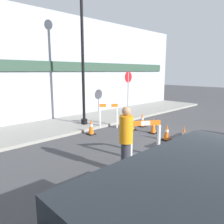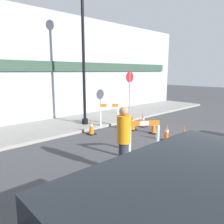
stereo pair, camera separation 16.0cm
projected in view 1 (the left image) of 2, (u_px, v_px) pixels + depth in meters
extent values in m
plane|color=#424244|center=(208.00, 149.00, 7.28)|extent=(60.00, 60.00, 0.00)
cube|color=gray|center=(94.00, 119.00, 11.48)|extent=(18.00, 2.95, 0.12)
cube|color=#A3A8B2|center=(75.00, 68.00, 12.08)|extent=(18.00, 0.12, 5.50)
cube|color=#2D4738|center=(76.00, 67.00, 11.99)|extent=(16.20, 0.10, 0.50)
cylinder|color=black|center=(84.00, 121.00, 10.21)|extent=(0.29, 0.29, 0.24)
cylinder|color=black|center=(83.00, 63.00, 9.72)|extent=(0.13, 0.13, 5.62)
cylinder|color=gray|center=(128.00, 94.00, 12.22)|extent=(0.06, 0.06, 2.39)
cylinder|color=red|center=(128.00, 77.00, 12.06)|extent=(0.60, 0.05, 0.60)
cube|color=white|center=(131.00, 142.00, 6.41)|extent=(0.12, 0.14, 0.98)
cube|color=white|center=(159.00, 141.00, 6.55)|extent=(0.12, 0.14, 0.98)
cube|color=orange|center=(146.00, 123.00, 6.38)|extent=(0.76, 0.54, 0.15)
cube|color=white|center=(146.00, 123.00, 6.38)|extent=(0.24, 0.18, 0.14)
cube|color=white|center=(117.00, 117.00, 9.93)|extent=(0.13, 0.14, 0.97)
cube|color=white|center=(100.00, 118.00, 9.87)|extent=(0.13, 0.14, 0.97)
cube|color=orange|center=(109.00, 105.00, 9.79)|extent=(0.65, 0.55, 0.15)
cube|color=white|center=(109.00, 105.00, 9.79)|extent=(0.21, 0.18, 0.14)
cube|color=black|center=(183.00, 143.00, 7.84)|extent=(0.30, 0.30, 0.04)
cone|color=orange|center=(184.00, 134.00, 7.78)|extent=(0.22, 0.23, 0.60)
cylinder|color=white|center=(184.00, 133.00, 7.77)|extent=(0.13, 0.13, 0.08)
cube|color=black|center=(142.00, 126.00, 10.23)|extent=(0.30, 0.30, 0.04)
cone|color=orange|center=(142.00, 119.00, 10.17)|extent=(0.23, 0.22, 0.61)
cylinder|color=white|center=(142.00, 119.00, 10.16)|extent=(0.13, 0.13, 0.09)
cube|color=black|center=(166.00, 140.00, 8.20)|extent=(0.30, 0.30, 0.04)
cone|color=orange|center=(167.00, 132.00, 8.14)|extent=(0.22, 0.23, 0.59)
cylinder|color=white|center=(167.00, 131.00, 8.13)|extent=(0.13, 0.13, 0.08)
cube|color=black|center=(132.00, 130.00, 9.61)|extent=(0.30, 0.30, 0.04)
cone|color=orange|center=(132.00, 122.00, 9.55)|extent=(0.22, 0.22, 0.65)
cylinder|color=white|center=(132.00, 121.00, 9.54)|extent=(0.13, 0.13, 0.09)
cube|color=black|center=(153.00, 133.00, 9.13)|extent=(0.30, 0.30, 0.04)
cone|color=orange|center=(153.00, 125.00, 9.07)|extent=(0.22, 0.22, 0.62)
cylinder|color=white|center=(153.00, 124.00, 9.07)|extent=(0.13, 0.13, 0.09)
cube|color=black|center=(91.00, 134.00, 8.93)|extent=(0.30, 0.30, 0.04)
cone|color=orange|center=(91.00, 126.00, 8.87)|extent=(0.23, 0.22, 0.62)
cylinder|color=white|center=(91.00, 125.00, 8.87)|extent=(0.13, 0.13, 0.09)
cylinder|color=#33333D|center=(126.00, 158.00, 5.47)|extent=(0.35, 0.35, 0.81)
cylinder|color=orange|center=(126.00, 129.00, 5.33)|extent=(0.48, 0.48, 0.68)
sphere|color=tan|center=(126.00, 111.00, 5.25)|extent=(0.32, 0.32, 0.22)
cylinder|color=black|center=(190.00, 217.00, 3.41)|extent=(0.60, 0.18, 0.60)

